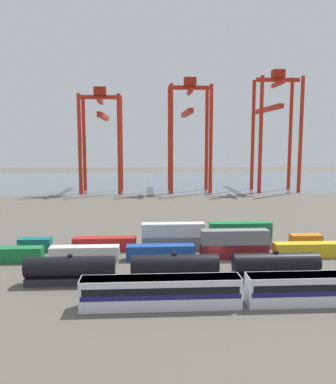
{
  "coord_description": "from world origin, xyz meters",
  "views": [
    {
      "loc": [
        -12.39,
        -66.3,
        21.0
      ],
      "look_at": [
        -6.87,
        28.71,
        8.71
      ],
      "focal_mm": 37.22,
      "sensor_mm": 36.0,
      "label": 1
    }
  ],
  "objects_px": {
    "shipping_container_9": "(35,245)",
    "gantry_crane_west": "(102,128)",
    "freight_tank_row": "(175,268)",
    "gantry_crane_east": "(275,120)",
    "passenger_train": "(324,287)",
    "shipping_container_11": "(173,243)",
    "shipping_container_5": "(307,250)",
    "shipping_container_3": "(234,251)",
    "gantry_crane_central": "(189,124)"
  },
  "relations": [
    {
      "from": "shipping_container_9",
      "to": "gantry_crane_west",
      "type": "relative_size",
      "value": 0.14
    },
    {
      "from": "shipping_container_3",
      "to": "gantry_crane_west",
      "type": "distance_m",
      "value": 106.73
    },
    {
      "from": "freight_tank_row",
      "to": "gantry_crane_central",
      "type": "distance_m",
      "value": 113.4
    },
    {
      "from": "shipping_container_11",
      "to": "gantry_crane_east",
      "type": "distance_m",
      "value": 108.19
    },
    {
      "from": "shipping_container_5",
      "to": "shipping_container_9",
      "type": "bearing_deg",
      "value": 172.79
    },
    {
      "from": "shipping_container_5",
      "to": "shipping_container_11",
      "type": "bearing_deg",
      "value": 165.13
    },
    {
      "from": "passenger_train",
      "to": "shipping_container_3",
      "type": "bearing_deg",
      "value": 109.12
    },
    {
      "from": "gantry_crane_west",
      "to": "gantry_crane_east",
      "type": "relative_size",
      "value": 0.85
    },
    {
      "from": "gantry_crane_west",
      "to": "gantry_crane_east",
      "type": "distance_m",
      "value": 72.55
    },
    {
      "from": "shipping_container_11",
      "to": "shipping_container_3",
      "type": "bearing_deg",
      "value": -30.9
    },
    {
      "from": "freight_tank_row",
      "to": "shipping_container_3",
      "type": "height_order",
      "value": "freight_tank_row"
    },
    {
      "from": "shipping_container_3",
      "to": "gantry_crane_central",
      "type": "bearing_deg",
      "value": 88.54
    },
    {
      "from": "freight_tank_row",
      "to": "shipping_container_3",
      "type": "xyz_separation_m",
      "value": [
        11.65,
        11.43,
        -0.83
      ]
    },
    {
      "from": "passenger_train",
      "to": "gantry_crane_east",
      "type": "height_order",
      "value": "gantry_crane_east"
    },
    {
      "from": "passenger_train",
      "to": "gantry_crane_central",
      "type": "distance_m",
      "value": 121.46
    },
    {
      "from": "gantry_crane_east",
      "to": "shipping_container_5",
      "type": "bearing_deg",
      "value": -104.48
    },
    {
      "from": "gantry_crane_west",
      "to": "shipping_container_3",
      "type": "bearing_deg",
      "value": -71.04
    },
    {
      "from": "passenger_train",
      "to": "gantry_crane_west",
      "type": "relative_size",
      "value": 1.48
    },
    {
      "from": "gantry_crane_central",
      "to": "gantry_crane_east",
      "type": "height_order",
      "value": "gantry_crane_east"
    },
    {
      "from": "freight_tank_row",
      "to": "shipping_container_9",
      "type": "distance_m",
      "value": 30.97
    },
    {
      "from": "freight_tank_row",
      "to": "shipping_container_11",
      "type": "distance_m",
      "value": 17.84
    },
    {
      "from": "shipping_container_3",
      "to": "shipping_container_11",
      "type": "bearing_deg",
      "value": 149.1
    },
    {
      "from": "gantry_crane_central",
      "to": "gantry_crane_west",
      "type": "bearing_deg",
      "value": 179.83
    },
    {
      "from": "shipping_container_11",
      "to": "shipping_container_9",
      "type": "bearing_deg",
      "value": 180.0
    },
    {
      "from": "shipping_container_3",
      "to": "gantry_crane_central",
      "type": "relative_size",
      "value": 0.26
    },
    {
      "from": "freight_tank_row",
      "to": "shipping_container_3",
      "type": "relative_size",
      "value": 3.63
    },
    {
      "from": "passenger_train",
      "to": "shipping_container_9",
      "type": "xyz_separation_m",
      "value": [
        -44.1,
        26.88,
        -0.84
      ]
    },
    {
      "from": "shipping_container_5",
      "to": "gantry_crane_east",
      "type": "distance_m",
      "value": 105.47
    },
    {
      "from": "shipping_container_5",
      "to": "shipping_container_11",
      "type": "relative_size",
      "value": 1.0
    },
    {
      "from": "gantry_crane_west",
      "to": "passenger_train",
      "type": "bearing_deg",
      "value": -71.01
    },
    {
      "from": "shipping_container_3",
      "to": "gantry_crane_central",
      "type": "height_order",
      "value": "gantry_crane_central"
    },
    {
      "from": "shipping_container_9",
      "to": "gantry_crane_central",
      "type": "xyz_separation_m",
      "value": [
        39.49,
        91.71,
        26.68
      ]
    },
    {
      "from": "gantry_crane_east",
      "to": "passenger_train",
      "type": "bearing_deg",
      "value": -104.9
    },
    {
      "from": "freight_tank_row",
      "to": "gantry_crane_west",
      "type": "distance_m",
      "value": 114.34
    },
    {
      "from": "passenger_train",
      "to": "shipping_container_11",
      "type": "xyz_separation_m",
      "value": [
        -17.74,
        26.88,
        -0.84
      ]
    },
    {
      "from": "gantry_crane_central",
      "to": "gantry_crane_east",
      "type": "distance_m",
      "value": 36.27
    },
    {
      "from": "freight_tank_row",
      "to": "gantry_crane_east",
      "type": "relative_size",
      "value": 0.88
    },
    {
      "from": "shipping_container_9",
      "to": "gantry_crane_central",
      "type": "relative_size",
      "value": 0.13
    },
    {
      "from": "shipping_container_9",
      "to": "passenger_train",
      "type": "bearing_deg",
      "value": -31.36
    },
    {
      "from": "freight_tank_row",
      "to": "gantry_crane_east",
      "type": "distance_m",
      "value": 123.88
    },
    {
      "from": "passenger_train",
      "to": "shipping_container_3",
      "type": "height_order",
      "value": "passenger_train"
    },
    {
      "from": "shipping_container_5",
      "to": "gantry_crane_central",
      "type": "bearing_deg",
      "value": 96.3
    },
    {
      "from": "passenger_train",
      "to": "gantry_crane_east",
      "type": "xyz_separation_m",
      "value": [
        31.61,
        118.82,
        27.72
      ]
    },
    {
      "from": "shipping_container_11",
      "to": "gantry_crane_central",
      "type": "height_order",
      "value": "gantry_crane_central"
    },
    {
      "from": "shipping_container_3",
      "to": "gantry_crane_east",
      "type": "height_order",
      "value": "gantry_crane_east"
    },
    {
      "from": "shipping_container_3",
      "to": "shipping_container_5",
      "type": "relative_size",
      "value": 1.0
    },
    {
      "from": "passenger_train",
      "to": "shipping_container_5",
      "type": "bearing_deg",
      "value": 73.13
    },
    {
      "from": "passenger_train",
      "to": "shipping_container_9",
      "type": "relative_size",
      "value": 10.37
    },
    {
      "from": "shipping_container_5",
      "to": "gantry_crane_west",
      "type": "bearing_deg",
      "value": 115.61
    },
    {
      "from": "shipping_container_5",
      "to": "gantry_crane_central",
      "type": "height_order",
      "value": "gantry_crane_central"
    }
  ]
}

